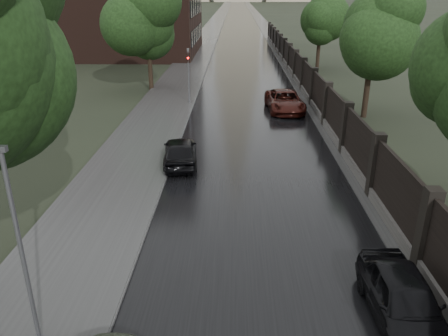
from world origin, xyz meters
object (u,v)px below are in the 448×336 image
tree_left_far (147,24)px  tree_right_c (321,20)px  lamp_post (22,256)px  hatchback_left (180,151)px  car_right_near (404,300)px  car_right_far (285,101)px  traffic_light (189,71)px  tree_right_b (373,39)px

tree_left_far → tree_right_c: (15.50, 10.00, -0.29)m
lamp_post → hatchback_left: 12.18m
car_right_near → car_right_far: 20.64m
tree_left_far → car_right_far: (10.43, -6.61, -4.55)m
hatchback_left → car_right_far: bearing=-126.9°
traffic_light → hatchback_left: (0.73, -11.62, -1.73)m
tree_left_far → hatchback_left: size_ratio=1.90×
hatchback_left → tree_left_far: bearing=-81.1°
traffic_light → car_right_far: traffic_light is taller
tree_right_c → lamp_post: 40.67m
car_right_far → tree_right_c: bearing=69.7°
traffic_light → tree_left_far: bearing=126.5°
car_right_far → tree_left_far: bearing=144.3°
tree_right_b → car_right_near: 20.14m
tree_right_b → tree_left_far: bearing=152.7°
tree_right_b → car_right_far: 6.77m
lamp_post → car_right_far: 23.34m
hatchback_left → car_right_near: 12.61m
lamp_post → traffic_light: bearing=87.3°
tree_left_far → tree_right_c: 18.45m
traffic_light → hatchback_left: bearing=-86.4°
tree_right_b → lamp_post: bearing=-122.2°
hatchback_left → lamp_post: bearing=75.3°
traffic_light → car_right_near: traffic_light is taller
hatchback_left → car_right_far: size_ratio=0.78×
lamp_post → hatchback_left: bearing=81.3°
tree_left_far → tree_right_b: bearing=-27.3°
tree_right_b → car_right_near: bearing=-102.4°
tree_right_b → car_right_far: tree_right_b is taller
traffic_light → car_right_near: (7.57, -22.22, -1.73)m
tree_left_far → car_right_near: 29.82m
traffic_light → car_right_far: (6.73, -1.60, -1.70)m
car_right_near → car_right_far: bearing=91.7°
tree_right_c → car_right_far: (-5.07, -16.61, -4.25)m
car_right_near → tree_left_far: bearing=111.8°
tree_right_c → car_right_near: 37.71m
tree_left_far → tree_right_c: size_ratio=1.05×
tree_right_b → car_right_far: (-5.07, 1.39, -4.25)m
lamp_post → car_right_far: lamp_post is taller
car_right_near → traffic_light: bearing=108.1°
tree_right_b → lamp_post: tree_right_b is taller
tree_right_c → tree_left_far: bearing=-147.2°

